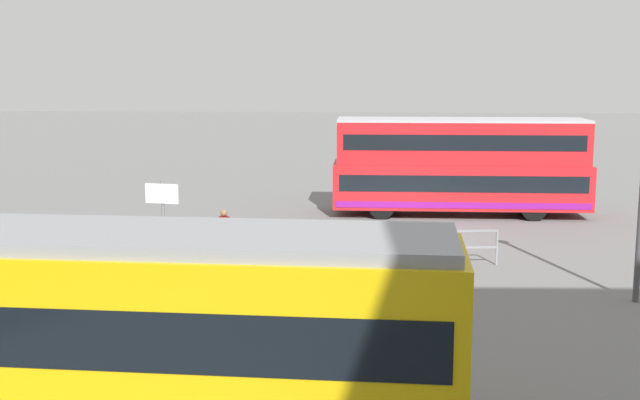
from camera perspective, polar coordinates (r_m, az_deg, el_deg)
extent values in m
plane|color=slate|center=(28.38, 5.78, -2.41)|extent=(160.00, 160.00, 0.00)
cube|color=red|center=(32.08, 9.99, 1.08)|extent=(10.02, 2.42, 1.74)
cube|color=red|center=(31.89, 10.07, 4.11)|extent=(9.72, 2.32, 1.67)
cube|color=black|center=(32.05, 10.00, 1.44)|extent=(9.52, 2.45, 0.64)
cube|color=black|center=(31.88, 10.08, 4.25)|extent=(9.22, 2.35, 0.60)
cube|color=#8C198C|center=(32.18, 9.95, -0.02)|extent=(9.82, 2.46, 0.24)
cube|color=#B2B2B7|center=(31.82, 10.12, 5.69)|extent=(9.72, 2.32, 0.10)
cylinder|color=black|center=(31.99, 4.42, -0.14)|extent=(1.00, 2.37, 1.00)
cylinder|color=black|center=(32.62, 14.76, -0.24)|extent=(1.00, 2.37, 1.00)
cube|color=#E5B70C|center=(13.44, -17.00, -8.82)|extent=(12.33, 3.16, 2.85)
cube|color=black|center=(13.35, -17.06, -7.65)|extent=(11.84, 3.17, 0.90)
cube|color=gray|center=(13.05, -17.32, -2.43)|extent=(12.08, 2.94, 0.20)
cylinder|color=black|center=(24.18, -6.62, -3.53)|extent=(0.14, 0.14, 0.80)
cylinder|color=black|center=(24.13, -7.12, -3.57)|extent=(0.14, 0.14, 0.80)
cylinder|color=maroon|center=(24.01, -6.90, -1.91)|extent=(0.43, 0.43, 0.62)
sphere|color=#8C6647|center=(23.93, -6.92, -0.93)|extent=(0.22, 0.22, 0.22)
cylinder|color=#33384C|center=(19.24, 2.16, -6.85)|extent=(0.14, 0.14, 0.80)
cylinder|color=#33384C|center=(19.44, 2.38, -6.69)|extent=(0.14, 0.14, 0.80)
cylinder|color=maroon|center=(19.16, 2.29, -4.73)|extent=(0.40, 0.40, 0.62)
sphere|color=beige|center=(19.06, 2.30, -3.52)|extent=(0.22, 0.22, 0.22)
cube|color=gray|center=(23.23, 0.83, -2.36)|extent=(9.82, 1.30, 0.06)
cube|color=gray|center=(23.34, 0.83, -3.57)|extent=(9.82, 1.30, 0.06)
cylinder|color=gray|center=(24.23, 12.59, -3.37)|extent=(0.07, 0.07, 1.05)
cylinder|color=gray|center=(23.34, 0.83, -3.62)|extent=(0.07, 0.07, 1.05)
cylinder|color=gray|center=(23.48, -11.33, -3.73)|extent=(0.07, 0.07, 1.05)
cylinder|color=slate|center=(23.97, -11.18, -1.62)|extent=(0.10, 0.10, 2.56)
cube|color=white|center=(23.78, -11.29, 0.45)|extent=(1.03, 0.24, 0.59)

